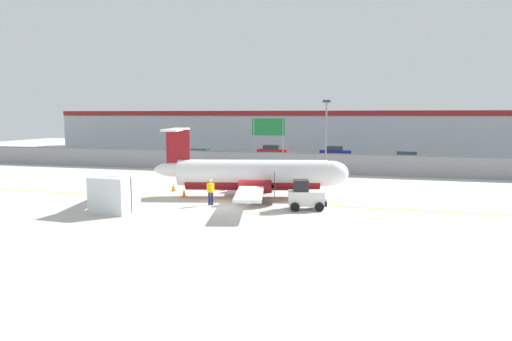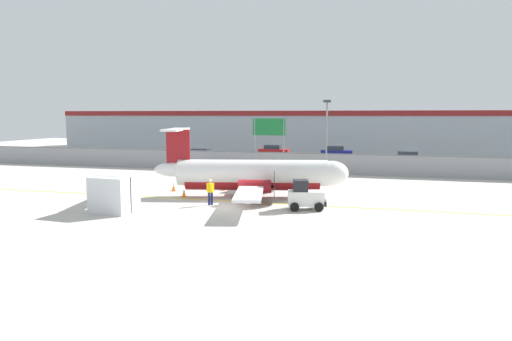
{
  "view_description": "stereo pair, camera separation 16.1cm",
  "coord_description": "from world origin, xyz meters",
  "px_view_note": "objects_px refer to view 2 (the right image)",
  "views": [
    {
      "loc": [
        9.54,
        -27.35,
        5.94
      ],
      "look_at": [
        0.94,
        5.01,
        1.8
      ],
      "focal_mm": 32.0,
      "sensor_mm": 36.0,
      "label": 1
    },
    {
      "loc": [
        9.7,
        -27.31,
        5.94
      ],
      "look_at": [
        0.94,
        5.01,
        1.8
      ],
      "focal_mm": 32.0,
      "sensor_mm": 36.0,
      "label": 2
    }
  ],
  "objects_px": {
    "baggage_tug": "(305,196)",
    "apron_light_pole": "(327,132)",
    "ground_crew_worker": "(210,191)",
    "traffic_cone_far_right": "(184,193)",
    "traffic_cone_far_left": "(223,186)",
    "parked_car_1": "(274,151)",
    "parked_car_2": "(336,152)",
    "cargo_container": "(114,194)",
    "traffic_cone_near_right": "(174,187)",
    "commuter_airplane": "(256,175)",
    "parked_car_3": "(407,158)",
    "traffic_cone_near_left": "(308,200)",
    "highway_sign": "(269,131)",
    "parked_car_0": "(200,155)"
  },
  "relations": [
    {
      "from": "cargo_container",
      "to": "parked_car_2",
      "type": "height_order",
      "value": "cargo_container"
    },
    {
      "from": "ground_crew_worker",
      "to": "traffic_cone_far_right",
      "type": "distance_m",
      "value": 3.62
    },
    {
      "from": "commuter_airplane",
      "to": "traffic_cone_far_right",
      "type": "distance_m",
      "value": 5.33
    },
    {
      "from": "ground_crew_worker",
      "to": "traffic_cone_near_right",
      "type": "relative_size",
      "value": 2.66
    },
    {
      "from": "parked_car_1",
      "to": "apron_light_pole",
      "type": "relative_size",
      "value": 0.58
    },
    {
      "from": "commuter_airplane",
      "to": "traffic_cone_near_right",
      "type": "distance_m",
      "value": 7.01
    },
    {
      "from": "traffic_cone_far_left",
      "to": "parked_car_0",
      "type": "distance_m",
      "value": 21.8
    },
    {
      "from": "baggage_tug",
      "to": "apron_light_pole",
      "type": "distance_m",
      "value": 15.66
    },
    {
      "from": "traffic_cone_near_left",
      "to": "parked_car_3",
      "type": "bearing_deg",
      "value": 73.55
    },
    {
      "from": "highway_sign",
      "to": "cargo_container",
      "type": "bearing_deg",
      "value": -99.97
    },
    {
      "from": "parked_car_0",
      "to": "parked_car_3",
      "type": "relative_size",
      "value": 0.99
    },
    {
      "from": "commuter_airplane",
      "to": "cargo_container",
      "type": "xyz_separation_m",
      "value": [
        -6.98,
        -7.26,
        -0.5
      ]
    },
    {
      "from": "baggage_tug",
      "to": "parked_car_1",
      "type": "relative_size",
      "value": 0.6
    },
    {
      "from": "parked_car_0",
      "to": "highway_sign",
      "type": "xyz_separation_m",
      "value": [
        10.18,
        -5.55,
        3.24
      ]
    },
    {
      "from": "apron_light_pole",
      "to": "traffic_cone_near_left",
      "type": "bearing_deg",
      "value": -88.36
    },
    {
      "from": "ground_crew_worker",
      "to": "traffic_cone_far_right",
      "type": "xyz_separation_m",
      "value": [
        -2.85,
        2.14,
        -0.64
      ]
    },
    {
      "from": "cargo_container",
      "to": "highway_sign",
      "type": "xyz_separation_m",
      "value": [
        4.09,
        23.27,
        3.04
      ]
    },
    {
      "from": "traffic_cone_near_right",
      "to": "traffic_cone_near_left",
      "type": "bearing_deg",
      "value": -13.17
    },
    {
      "from": "parked_car_2",
      "to": "apron_light_pole",
      "type": "height_order",
      "value": "apron_light_pole"
    },
    {
      "from": "parked_car_3",
      "to": "highway_sign",
      "type": "height_order",
      "value": "highway_sign"
    },
    {
      "from": "traffic_cone_far_left",
      "to": "commuter_airplane",
      "type": "bearing_deg",
      "value": -33.19
    },
    {
      "from": "baggage_tug",
      "to": "highway_sign",
      "type": "xyz_separation_m",
      "value": [
        -7.03,
        19.48,
        3.28
      ]
    },
    {
      "from": "parked_car_2",
      "to": "highway_sign",
      "type": "xyz_separation_m",
      "value": [
        -5.8,
        -14.77,
        3.24
      ]
    },
    {
      "from": "parked_car_3",
      "to": "apron_light_pole",
      "type": "distance_m",
      "value": 14.7
    },
    {
      "from": "ground_crew_worker",
      "to": "traffic_cone_far_right",
      "type": "height_order",
      "value": "ground_crew_worker"
    },
    {
      "from": "commuter_airplane",
      "to": "cargo_container",
      "type": "height_order",
      "value": "commuter_airplane"
    },
    {
      "from": "parked_car_1",
      "to": "highway_sign",
      "type": "xyz_separation_m",
      "value": [
        2.79,
        -14.32,
        3.24
      ]
    },
    {
      "from": "parked_car_1",
      "to": "parked_car_3",
      "type": "bearing_deg",
      "value": -21.72
    },
    {
      "from": "traffic_cone_near_left",
      "to": "parked_car_0",
      "type": "distance_m",
      "value": 28.97
    },
    {
      "from": "traffic_cone_near_right",
      "to": "apron_light_pole",
      "type": "relative_size",
      "value": 0.09
    },
    {
      "from": "baggage_tug",
      "to": "parked_car_1",
      "type": "bearing_deg",
      "value": 91.84
    },
    {
      "from": "cargo_container",
      "to": "commuter_airplane",
      "type": "bearing_deg",
      "value": 50.1
    },
    {
      "from": "traffic_cone_far_right",
      "to": "highway_sign",
      "type": "relative_size",
      "value": 0.12
    },
    {
      "from": "ground_crew_worker",
      "to": "parked_car_3",
      "type": "height_order",
      "value": "same"
    },
    {
      "from": "parked_car_1",
      "to": "parked_car_2",
      "type": "height_order",
      "value": "same"
    },
    {
      "from": "cargo_container",
      "to": "apron_light_pole",
      "type": "height_order",
      "value": "apron_light_pole"
    },
    {
      "from": "ground_crew_worker",
      "to": "highway_sign",
      "type": "xyz_separation_m",
      "value": [
        -0.79,
        19.68,
        3.19
      ]
    },
    {
      "from": "commuter_airplane",
      "to": "traffic_cone_near_right",
      "type": "height_order",
      "value": "commuter_airplane"
    },
    {
      "from": "cargo_container",
      "to": "parked_car_1",
      "type": "xyz_separation_m",
      "value": [
        1.3,
        37.58,
        -0.21
      ]
    },
    {
      "from": "traffic_cone_far_left",
      "to": "parked_car_1",
      "type": "xyz_separation_m",
      "value": [
        -2.45,
        28.22,
        0.58
      ]
    },
    {
      "from": "baggage_tug",
      "to": "traffic_cone_near_left",
      "type": "height_order",
      "value": "baggage_tug"
    },
    {
      "from": "baggage_tug",
      "to": "highway_sign",
      "type": "relative_size",
      "value": 0.46
    },
    {
      "from": "baggage_tug",
      "to": "parked_car_2",
      "type": "xyz_separation_m",
      "value": [
        -1.23,
        34.24,
        0.04
      ]
    },
    {
      "from": "highway_sign",
      "to": "parked_car_0",
      "type": "bearing_deg",
      "value": 151.41
    },
    {
      "from": "traffic_cone_far_left",
      "to": "traffic_cone_near_right",
      "type": "bearing_deg",
      "value": -159.87
    },
    {
      "from": "baggage_tug",
      "to": "apron_light_pole",
      "type": "bearing_deg",
      "value": 77.31
    },
    {
      "from": "parked_car_0",
      "to": "parked_car_2",
      "type": "height_order",
      "value": "same"
    },
    {
      "from": "commuter_airplane",
      "to": "traffic_cone_far_left",
      "type": "bearing_deg",
      "value": 134.36
    },
    {
      "from": "baggage_tug",
      "to": "traffic_cone_near_right",
      "type": "xyz_separation_m",
      "value": [
        -10.99,
        4.25,
        -0.54
      ]
    },
    {
      "from": "traffic_cone_far_right",
      "to": "apron_light_pole",
      "type": "bearing_deg",
      "value": 57.05
    }
  ]
}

